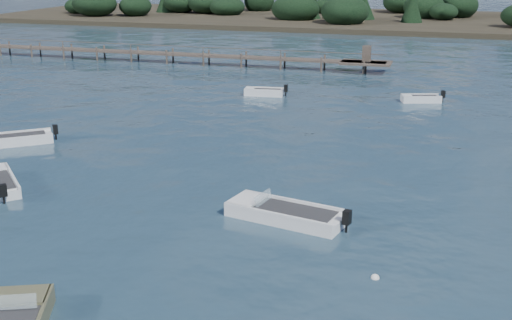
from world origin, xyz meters
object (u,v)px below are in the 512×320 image
(tender_far_white, at_px, (264,93))
(dinghy_extra_a, at_px, (10,142))
(tender_far_grey_b, at_px, (421,100))
(jetty, at_px, (134,52))
(dinghy_mid_white_a, at_px, (285,216))

(tender_far_white, xyz_separation_m, dinghy_extra_a, (-11.18, -18.72, -0.01))
(dinghy_extra_a, bearing_deg, tender_far_grey_b, 39.67)
(tender_far_white, relative_size, jetty, 0.06)
(tender_far_grey_b, relative_size, dinghy_mid_white_a, 0.61)
(tender_far_white, height_order, dinghy_extra_a, dinghy_extra_a)
(tender_far_grey_b, relative_size, jetty, 0.05)
(jetty, bearing_deg, tender_far_grey_b, -21.29)
(dinghy_extra_a, xyz_separation_m, jetty, (-7.80, 32.31, 0.81))
(dinghy_mid_white_a, xyz_separation_m, dinghy_extra_a, (-19.49, 6.68, -0.00))
(tender_far_white, height_order, dinghy_mid_white_a, dinghy_mid_white_a)
(dinghy_mid_white_a, bearing_deg, tender_far_white, 108.11)
(tender_far_grey_b, distance_m, jetty, 34.15)
(tender_far_grey_b, xyz_separation_m, jetty, (-31.81, 12.39, 0.82))
(dinghy_mid_white_a, distance_m, dinghy_extra_a, 20.60)
(tender_far_grey_b, xyz_separation_m, dinghy_mid_white_a, (-4.52, -26.59, 0.01))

